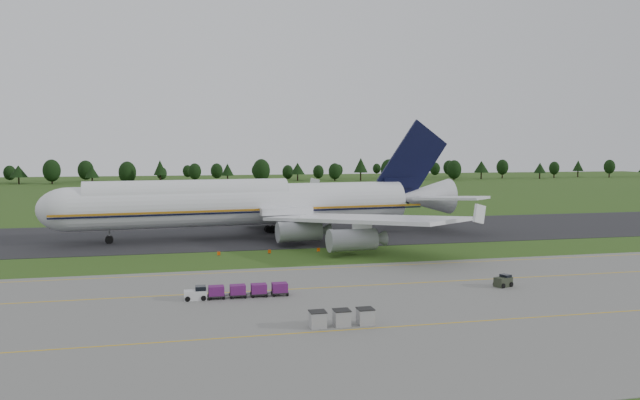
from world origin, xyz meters
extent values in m
plane|color=#2A4A16|center=(0.00, 0.00, 0.00)|extent=(600.00, 600.00, 0.00)
cube|color=slate|center=(0.00, -34.00, 0.03)|extent=(300.00, 52.00, 0.06)
cube|color=black|center=(0.00, 28.00, 0.04)|extent=(300.00, 40.00, 0.08)
cube|color=gold|center=(0.00, -22.00, 0.07)|extent=(300.00, 0.25, 0.01)
cube|color=gold|center=(0.00, -40.00, 0.07)|extent=(300.00, 0.20, 0.01)
cube|color=gold|center=(0.00, -10.00, 0.07)|extent=(120.00, 0.20, 0.01)
cylinder|color=black|center=(-92.90, 225.42, 1.60)|extent=(0.70, 0.70, 3.20)
cone|color=black|center=(-92.90, 225.42, 6.04)|extent=(8.20, 8.20, 5.68)
cylinder|color=black|center=(-77.45, 222.12, 2.08)|extent=(0.70, 0.70, 4.17)
sphere|color=black|center=(-77.45, 222.12, 6.37)|extent=(8.19, 8.19, 8.19)
cylinder|color=black|center=(-58.18, 213.78, 1.57)|extent=(0.70, 0.70, 3.14)
cone|color=black|center=(-58.18, 213.78, 5.93)|extent=(6.59, 6.59, 5.59)
cylinder|color=black|center=(-43.00, 224.01, 1.65)|extent=(0.70, 0.70, 3.30)
sphere|color=black|center=(-43.00, 224.01, 5.04)|extent=(8.45, 8.45, 8.45)
cylinder|color=black|center=(-27.11, 215.77, 2.02)|extent=(0.70, 0.70, 4.04)
cone|color=black|center=(-27.11, 215.77, 7.64)|extent=(6.23, 6.23, 7.19)
cylinder|color=black|center=(-10.65, 213.43, 1.87)|extent=(0.70, 0.70, 3.74)
sphere|color=black|center=(-10.65, 213.43, 5.71)|extent=(6.12, 6.12, 6.12)
cylinder|color=black|center=(5.41, 216.94, 1.70)|extent=(0.70, 0.70, 3.40)
cone|color=black|center=(5.41, 216.94, 6.43)|extent=(6.21, 6.21, 6.05)
cylinder|color=black|center=(22.51, 217.95, 1.91)|extent=(0.70, 0.70, 3.81)
sphere|color=black|center=(22.51, 217.95, 5.83)|extent=(8.82, 8.82, 8.82)
cylinder|color=black|center=(42.52, 225.15, 1.69)|extent=(0.70, 0.70, 3.38)
cone|color=black|center=(42.52, 225.15, 6.39)|extent=(7.45, 7.45, 6.01)
cylinder|color=black|center=(61.22, 219.41, 1.62)|extent=(0.70, 0.70, 3.23)
sphere|color=black|center=(61.22, 219.41, 4.94)|extent=(6.53, 6.53, 6.53)
cylinder|color=black|center=(74.72, 217.50, 2.15)|extent=(0.70, 0.70, 4.30)
cone|color=black|center=(74.72, 217.50, 8.12)|extent=(7.41, 7.41, 7.64)
cylinder|color=black|center=(93.86, 227.95, 1.69)|extent=(0.70, 0.70, 3.38)
sphere|color=black|center=(93.86, 227.95, 5.17)|extent=(8.94, 8.94, 8.94)
cylinder|color=black|center=(110.28, 220.96, 2.07)|extent=(0.70, 0.70, 4.14)
cone|color=black|center=(110.28, 220.96, 7.81)|extent=(7.18, 7.18, 7.35)
cylinder|color=black|center=(125.12, 212.47, 1.83)|extent=(0.70, 0.70, 3.66)
sphere|color=black|center=(125.12, 212.47, 5.59)|extent=(7.77, 7.77, 7.77)
cylinder|color=black|center=(144.43, 219.15, 1.81)|extent=(0.70, 0.70, 3.62)
cone|color=black|center=(144.43, 219.15, 6.84)|extent=(8.00, 8.00, 6.44)
cylinder|color=black|center=(160.12, 224.44, 2.06)|extent=(0.70, 0.70, 4.12)
sphere|color=black|center=(160.12, 224.44, 6.29)|extent=(6.61, 6.61, 6.61)
cylinder|color=black|center=(177.15, 213.99, 1.62)|extent=(0.70, 0.70, 3.24)
cone|color=black|center=(177.15, 213.99, 6.11)|extent=(6.55, 6.55, 5.75)
cylinder|color=black|center=(191.71, 222.55, 1.82)|extent=(0.70, 0.70, 3.64)
sphere|color=black|center=(191.71, 222.55, 5.56)|extent=(5.80, 5.80, 5.80)
cylinder|color=black|center=(210.94, 227.91, 1.77)|extent=(0.70, 0.70, 3.53)
cone|color=black|center=(210.94, 227.91, 6.67)|extent=(6.10, 6.10, 6.28)
cylinder|color=black|center=(225.38, 219.16, 2.04)|extent=(0.70, 0.70, 4.08)
sphere|color=black|center=(225.38, 219.16, 6.23)|extent=(6.29, 6.29, 6.29)
cylinder|color=white|center=(-5.56, 23.82, 6.38)|extent=(64.30, 13.83, 7.93)
cylinder|color=white|center=(-16.52, 22.79, 8.26)|extent=(37.84, 9.64, 6.18)
sphere|color=white|center=(-37.34, 20.85, 6.38)|extent=(7.93, 7.93, 7.93)
cone|color=white|center=(32.25, 27.35, 6.93)|extent=(12.76, 8.62, 7.53)
cube|color=orange|center=(-5.19, 19.85, 5.72)|extent=(70.15, 6.62, 0.39)
cube|color=white|center=(11.14, 4.26, 5.39)|extent=(28.87, 37.69, 0.61)
cube|color=white|center=(7.22, 46.13, 5.39)|extent=(23.50, 38.90, 0.61)
cylinder|color=gray|center=(2.24, 10.62, 2.64)|extent=(8.00, 4.22, 3.52)
cylinder|color=gray|center=(8.66, -0.94, 2.64)|extent=(8.00, 4.22, 3.52)
cylinder|color=gray|center=(-0.34, 38.24, 2.64)|extent=(8.00, 4.22, 3.52)
cylinder|color=gray|center=(3.82, 50.79, 2.64)|extent=(8.00, 4.22, 3.52)
cube|color=black|center=(29.52, 27.10, 14.35)|extent=(16.04, 2.10, 17.67)
cube|color=white|center=(34.66, 19.29, 7.26)|extent=(13.49, 15.05, 0.50)
cube|color=white|center=(33.12, 35.73, 7.26)|extent=(11.83, 15.50, 0.50)
cylinder|color=slate|center=(-30.77, 21.46, 1.21)|extent=(0.40, 0.40, 2.42)
cylinder|color=black|center=(-30.77, 21.46, 0.72)|extent=(1.52, 1.12, 1.43)
cylinder|color=slate|center=(1.47, 19.50, 1.21)|extent=(0.40, 0.40, 2.42)
cylinder|color=black|center=(1.47, 19.50, 0.72)|extent=(1.52, 1.12, 1.43)
cylinder|color=slate|center=(0.55, 29.36, 1.21)|extent=(0.40, 0.40, 2.42)
cylinder|color=black|center=(0.55, 29.36, 0.72)|extent=(1.52, 1.12, 1.43)
cube|color=silver|center=(-16.64, -24.80, 0.60)|extent=(2.55, 1.37, 1.08)
cylinder|color=black|center=(-17.52, -25.49, 0.35)|extent=(0.59, 0.22, 0.59)
cube|color=black|center=(-14.28, -24.80, 0.40)|extent=(1.96, 1.47, 0.12)
cube|color=#561656|center=(-14.28, -24.80, 0.99)|extent=(1.77, 1.37, 1.08)
cylinder|color=black|center=(-15.07, -25.49, 0.23)|extent=(0.33, 0.15, 0.33)
cube|color=black|center=(-11.83, -24.80, 0.40)|extent=(1.96, 1.47, 0.12)
cube|color=#561656|center=(-11.83, -24.80, 0.99)|extent=(1.77, 1.37, 1.08)
cylinder|color=black|center=(-12.61, -25.49, 0.23)|extent=(0.33, 0.15, 0.33)
cube|color=black|center=(-9.37, -24.80, 0.40)|extent=(1.96, 1.47, 0.12)
cube|color=#561656|center=(-9.37, -24.80, 0.99)|extent=(1.77, 1.37, 1.08)
cylinder|color=black|center=(-10.16, -25.49, 0.23)|extent=(0.33, 0.15, 0.33)
cube|color=black|center=(-6.92, -24.80, 0.40)|extent=(1.96, 1.47, 0.12)
cube|color=#561656|center=(-6.92, -24.80, 0.99)|extent=(1.77, 1.37, 1.08)
cylinder|color=black|center=(-7.70, -25.49, 0.23)|extent=(0.33, 0.15, 0.33)
cylinder|color=black|center=(-16.64, -24.80, 0.35)|extent=(0.59, 0.22, 0.59)
cube|color=#2A3022|center=(21.02, -26.42, 0.65)|extent=(2.46, 1.96, 1.18)
cylinder|color=black|center=(20.27, -27.07, 0.36)|extent=(0.60, 0.21, 0.60)
cylinder|color=black|center=(21.77, -25.78, 0.36)|extent=(0.60, 0.21, 0.60)
cube|color=#9C9C9C|center=(-5.41, -38.54, 0.82)|extent=(1.51, 1.51, 1.51)
cube|color=black|center=(-5.41, -38.54, 1.61)|extent=(1.61, 1.61, 0.08)
cube|color=#9C9C9C|center=(-3.01, -38.54, 0.82)|extent=(1.51, 1.51, 1.51)
cube|color=black|center=(-3.01, -38.54, 1.61)|extent=(1.61, 1.61, 0.08)
cube|color=#9C9C9C|center=(-0.61, -38.54, 0.82)|extent=(1.51, 1.51, 1.51)
cube|color=black|center=(-0.61, -38.54, 1.61)|extent=(1.61, 1.61, 0.08)
cube|color=#EA4A07|center=(-12.17, 4.68, 0.30)|extent=(0.50, 0.12, 0.60)
cube|color=black|center=(-12.17, 4.68, 0.02)|extent=(0.30, 0.30, 0.04)
cube|color=#EA4A07|center=(-3.92, 4.68, 0.30)|extent=(0.50, 0.12, 0.60)
cube|color=black|center=(-3.92, 4.68, 0.02)|extent=(0.30, 0.30, 0.04)
cube|color=#EA4A07|center=(4.34, 4.68, 0.30)|extent=(0.50, 0.12, 0.60)
cube|color=black|center=(4.34, 4.68, 0.02)|extent=(0.30, 0.30, 0.04)
cube|color=#EA4A07|center=(12.59, 4.68, 0.30)|extent=(0.50, 0.12, 0.60)
cube|color=black|center=(12.59, 4.68, 0.02)|extent=(0.30, 0.30, 0.04)
camera|label=1|loc=(-18.21, -96.04, 17.39)|focal=35.00mm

